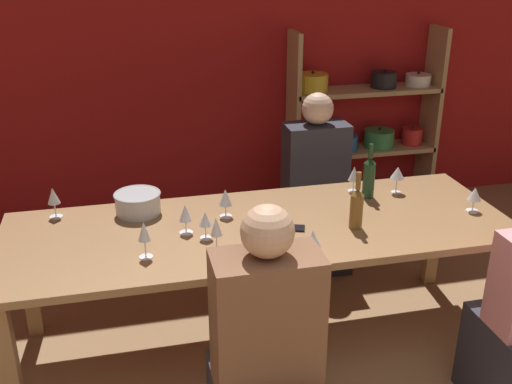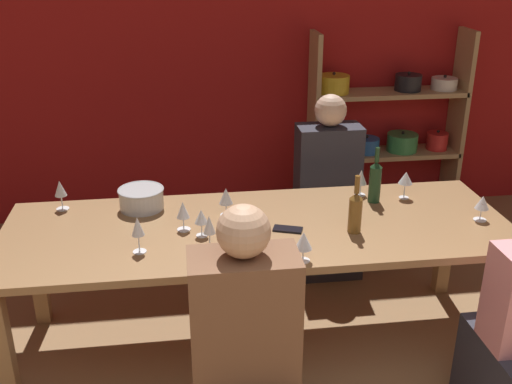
# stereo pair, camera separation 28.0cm
# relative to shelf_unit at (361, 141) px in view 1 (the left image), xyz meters

# --- Properties ---
(wall_back_red) EXTENTS (8.80, 0.06, 2.70)m
(wall_back_red) POSITION_rel_shelf_unit_xyz_m (-1.11, 0.20, 0.76)
(wall_back_red) COLOR #A31919
(wall_back_red) RESTS_ON ground_plane
(shelf_unit) EXTENTS (1.23, 0.30, 1.50)m
(shelf_unit) POSITION_rel_shelf_unit_xyz_m (0.00, 0.00, 0.00)
(shelf_unit) COLOR tan
(shelf_unit) RESTS_ON ground_plane
(dining_table) EXTENTS (2.67, 0.93, 0.74)m
(dining_table) POSITION_rel_shelf_unit_xyz_m (-1.25, -1.64, 0.07)
(dining_table) COLOR olive
(dining_table) RESTS_ON ground_plane
(mixing_bowl) EXTENTS (0.26, 0.26, 0.12)m
(mixing_bowl) POSITION_rel_shelf_unit_xyz_m (-1.87, -1.34, 0.21)
(mixing_bowl) COLOR #B7BABC
(mixing_bowl) RESTS_ON dining_table
(wine_bottle_green) EXTENTS (0.07, 0.07, 0.33)m
(wine_bottle_green) POSITION_rel_shelf_unit_xyz_m (-0.55, -1.42, 0.28)
(wine_bottle_green) COLOR #19381E
(wine_bottle_green) RESTS_ON dining_table
(wine_bottle_dark) EXTENTS (0.07, 0.07, 0.31)m
(wine_bottle_dark) POSITION_rel_shelf_unit_xyz_m (-0.77, -1.78, 0.27)
(wine_bottle_dark) COLOR brown
(wine_bottle_dark) RESTS_ON dining_table
(wine_glass_red_a) EXTENTS (0.07, 0.07, 0.16)m
(wine_glass_red_a) POSITION_rel_shelf_unit_xyz_m (-1.41, -1.49, 0.26)
(wine_glass_red_a) COLOR white
(wine_glass_red_a) RESTS_ON dining_table
(wine_glass_red_b) EXTENTS (0.08, 0.08, 0.15)m
(wine_glass_red_b) POSITION_rel_shelf_unit_xyz_m (-1.09, -2.04, 0.25)
(wine_glass_red_b) COLOR white
(wine_glass_red_b) RESTS_ON dining_table
(wine_glass_red_c) EXTENTS (0.07, 0.07, 0.17)m
(wine_glass_red_c) POSITION_rel_shelf_unit_xyz_m (-2.31, -1.29, 0.27)
(wine_glass_red_c) COLOR white
(wine_glass_red_c) RESTS_ON dining_table
(wine_glass_white_a) EXTENTS (0.08, 0.08, 0.16)m
(wine_glass_white_a) POSITION_rel_shelf_unit_xyz_m (-0.36, -1.39, 0.27)
(wine_glass_white_a) COLOR white
(wine_glass_white_a) RESTS_ON dining_table
(wine_glass_white_b) EXTENTS (0.07, 0.07, 0.19)m
(wine_glass_white_b) POSITION_rel_shelf_unit_xyz_m (-1.86, -1.85, 0.28)
(wine_glass_white_b) COLOR white
(wine_glass_white_b) RESTS_ON dining_table
(wine_glass_red_d) EXTENTS (0.07, 0.07, 0.16)m
(wine_glass_red_d) POSITION_rel_shelf_unit_xyz_m (-0.60, -1.32, 0.26)
(wine_glass_red_d) COLOR white
(wine_glass_red_d) RESTS_ON dining_table
(wine_glass_white_c) EXTENTS (0.07, 0.07, 0.16)m
(wine_glass_white_c) POSITION_rel_shelf_unit_xyz_m (-1.64, -1.64, 0.26)
(wine_glass_white_c) COLOR white
(wine_glass_white_c) RESTS_ON dining_table
(wine_glass_red_e) EXTENTS (0.07, 0.07, 0.18)m
(wine_glass_red_e) POSITION_rel_shelf_unit_xyz_m (-1.52, -1.86, 0.27)
(wine_glass_red_e) COLOR white
(wine_glass_red_e) RESTS_ON dining_table
(wine_glass_red_f) EXTENTS (0.07, 0.07, 0.14)m
(wine_glass_red_f) POSITION_rel_shelf_unit_xyz_m (-0.06, -1.73, 0.25)
(wine_glass_red_f) COLOR white
(wine_glass_red_f) RESTS_ON dining_table
(wine_glass_white_d) EXTENTS (0.07, 0.07, 0.15)m
(wine_glass_white_d) POSITION_rel_shelf_unit_xyz_m (-1.55, -1.72, 0.25)
(wine_glass_white_d) COLOR white
(wine_glass_white_d) RESTS_ON dining_table
(cell_phone) EXTENTS (0.16, 0.12, 0.01)m
(cell_phone) POSITION_rel_shelf_unit_xyz_m (-1.11, -1.71, 0.16)
(cell_phone) COLOR black
(cell_phone) RESTS_ON dining_table
(person_far_a) EXTENTS (0.42, 0.53, 1.22)m
(person_far_a) POSITION_rel_shelf_unit_xyz_m (-0.67, -0.80, -0.15)
(person_far_a) COLOR #2D2D38
(person_far_a) RESTS_ON ground_plane
(person_near_b) EXTENTS (0.43, 0.54, 1.23)m
(person_near_b) POSITION_rel_shelf_unit_xyz_m (-1.42, -2.46, -0.15)
(person_near_b) COLOR #2D2D38
(person_near_b) RESTS_ON ground_plane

